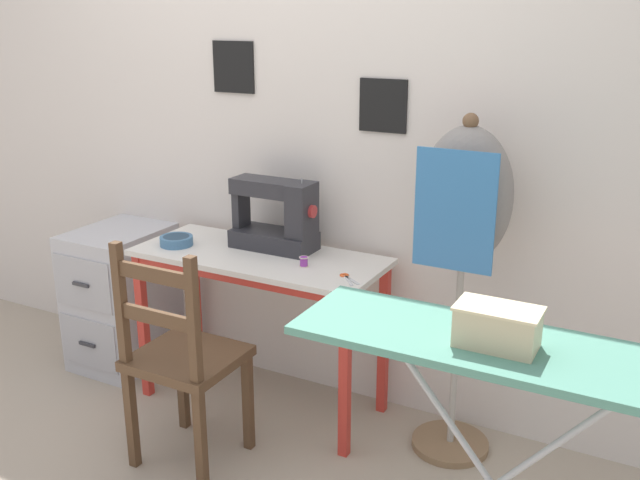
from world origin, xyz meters
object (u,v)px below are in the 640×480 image
dress_form (464,214)px  ironing_board (504,360)px  scissors (347,277)px  fabric_bowl (176,240)px  thread_spool_near_machine (304,262)px  wooden_chair (183,360)px  filing_cabinet (122,297)px  sewing_machine (278,217)px  storage_box (497,327)px

dress_form → ironing_board: 0.86m
scissors → ironing_board: ironing_board is taller
fabric_bowl → thread_spool_near_machine: 0.65m
wooden_chair → filing_cabinet: size_ratio=1.33×
scissors → sewing_machine: bearing=156.6°
scissors → ironing_board: 1.00m
thread_spool_near_machine → ironing_board: bearing=-33.3°
filing_cabinet → dress_form: bearing=1.0°
wooden_chair → dress_form: 1.23m
scissors → ironing_board: (0.78, -0.62, 0.10)m
dress_form → storage_box: dress_form is taller
fabric_bowl → thread_spool_near_machine: bearing=2.2°
sewing_machine → ironing_board: 1.45m
filing_cabinet → scissors: bearing=-4.8°
filing_cabinet → ironing_board: 2.28m
filing_cabinet → storage_box: storage_box is taller
fabric_bowl → storage_box: bearing=-21.9°
scissors → thread_spool_near_machine: thread_spool_near_machine is taller
fabric_bowl → dress_form: dress_form is taller
storage_box → thread_spool_near_machine: bearing=145.2°
thread_spool_near_machine → ironing_board: 1.20m
ironing_board → thread_spool_near_machine: bearing=146.7°
sewing_machine → thread_spool_near_machine: 0.29m
sewing_machine → fabric_bowl: 0.49m
dress_form → storage_box: size_ratio=6.21×
fabric_bowl → ironing_board: ironing_board is taller
thread_spool_near_machine → scissors: bearing=-10.1°
dress_form → ironing_board: (0.36, -0.76, -0.18)m
sewing_machine → ironing_board: sewing_machine is taller
fabric_bowl → filing_cabinet: 0.62m
fabric_bowl → ironing_board: (1.65, -0.63, 0.08)m
ironing_board → dress_form: bearing=115.2°
sewing_machine → fabric_bowl: bearing=-158.6°
ironing_board → fabric_bowl: bearing=159.1°
sewing_machine → dress_form: 0.87m
sewing_machine → scissors: 0.49m
fabric_bowl → filing_cabinet: fabric_bowl is taller
wooden_chair → storage_box: size_ratio=4.20×
fabric_bowl → filing_cabinet: size_ratio=0.21×
fabric_bowl → thread_spool_near_machine: size_ratio=3.62×
wooden_chair → filing_cabinet: (-0.84, 0.56, -0.10)m
fabric_bowl → scissors: fabric_bowl is taller
sewing_machine → wooden_chair: size_ratio=0.42×
dress_form → storage_box: bearing=-66.7°
dress_form → thread_spool_near_machine: bearing=-170.9°
sewing_machine → dress_form: bearing=-3.0°
scissors → storage_box: storage_box is taller
filing_cabinet → ironing_board: size_ratio=0.60×
fabric_bowl → sewing_machine: bearing=21.4°
dress_form → storage_box: (0.34, -0.78, -0.08)m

